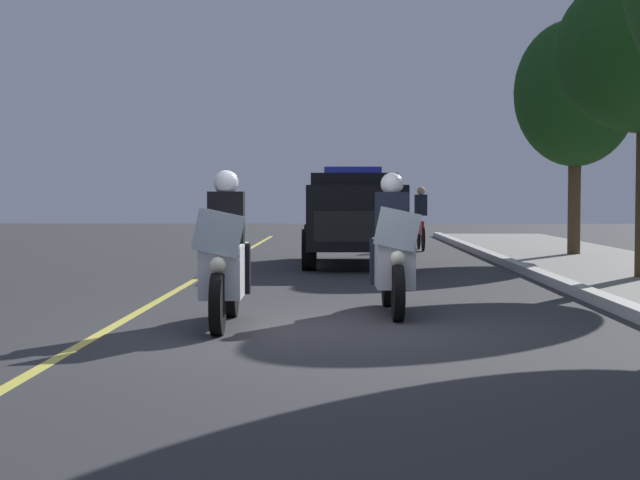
% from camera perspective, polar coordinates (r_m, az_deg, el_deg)
% --- Properties ---
extents(ground_plane, '(80.00, 80.00, 0.00)m').
position_cam_1_polar(ground_plane, '(10.08, -0.18, -5.49)').
color(ground_plane, '#333335').
extents(lane_stripe_center, '(48.00, 0.12, 0.01)m').
position_cam_1_polar(lane_stripe_center, '(10.38, -12.71, -5.30)').
color(lane_stripe_center, '#E0D14C').
rests_on(lane_stripe_center, ground).
extents(police_motorcycle_lead_left, '(2.14, 0.57, 1.72)m').
position_cam_1_polar(police_motorcycle_lead_left, '(10.49, -5.75, -1.34)').
color(police_motorcycle_lead_left, black).
rests_on(police_motorcycle_lead_left, ground).
extents(police_motorcycle_lead_right, '(2.14, 0.57, 1.72)m').
position_cam_1_polar(police_motorcycle_lead_right, '(11.57, 4.40, -0.97)').
color(police_motorcycle_lead_right, black).
rests_on(police_motorcycle_lead_right, ground).
extents(police_suv, '(4.95, 2.17, 2.05)m').
position_cam_1_polar(police_suv, '(19.82, 1.99, 1.59)').
color(police_suv, black).
rests_on(police_suv, ground).
extents(cyclist_background, '(1.76, 0.33, 1.69)m').
position_cam_1_polar(cyclist_background, '(25.33, 6.09, 1.30)').
color(cyclist_background, black).
rests_on(cyclist_background, ground).
extents(tree_behind_suv, '(2.80, 2.80, 5.42)m').
position_cam_1_polar(tree_behind_suv, '(22.79, 15.12, 8.52)').
color(tree_behind_suv, '#4C3823').
rests_on(tree_behind_suv, sidewalk_strip).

